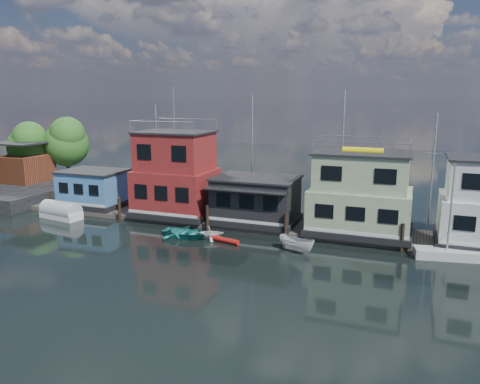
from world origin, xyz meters
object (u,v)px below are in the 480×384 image
at_px(houseboat_blue, 94,188).
at_px(dinghy_teal, 186,233).
at_px(tarp_runabout, 61,212).
at_px(motorboat, 297,244).
at_px(dinghy_white, 210,232).
at_px(houseboat_red, 176,176).
at_px(houseboat_dark, 256,200).
at_px(red_kayak, 223,240).
at_px(houseboat_green, 360,195).
at_px(day_sailer, 447,253).

bearing_deg(houseboat_blue, dinghy_teal, -21.98).
bearing_deg(houseboat_blue, tarp_runabout, -99.72).
xyz_separation_m(motorboat, dinghy_white, (-7.34, 0.56, -0.04)).
distance_m(houseboat_red, dinghy_teal, 7.51).
xyz_separation_m(houseboat_dark, red_kayak, (-0.93, -5.40, -2.20)).
bearing_deg(motorboat, houseboat_red, 90.43).
relative_size(houseboat_dark, dinghy_white, 3.42).
bearing_deg(houseboat_green, day_sailer, -26.18).
distance_m(houseboat_green, tarp_runabout, 27.66).
bearing_deg(houseboat_dark, tarp_runabout, -167.36).
bearing_deg(tarp_runabout, houseboat_dark, 22.14).
height_order(houseboat_blue, dinghy_white, houseboat_blue).
bearing_deg(motorboat, dinghy_teal, 111.97).
distance_m(houseboat_red, tarp_runabout, 11.53).
xyz_separation_m(houseboat_blue, tarp_runabout, (-0.70, -4.10, -1.55)).
bearing_deg(houseboat_blue, houseboat_red, 0.00).
distance_m(houseboat_green, day_sailer, 7.98).
distance_m(red_kayak, tarp_runabout, 17.33).
bearing_deg(houseboat_dark, dinghy_teal, -128.44).
distance_m(houseboat_red, day_sailer, 24.09).
distance_m(day_sailer, dinghy_white, 17.87).
height_order(houseboat_dark, houseboat_green, houseboat_green).
bearing_deg(houseboat_dark, day_sailer, -11.67).
bearing_deg(houseboat_blue, day_sailer, -5.59).
distance_m(houseboat_red, dinghy_white, 8.47).
xyz_separation_m(houseboat_red, dinghy_white, (5.80, -5.05, -3.53)).
relative_size(motorboat, red_kayak, 1.08).
xyz_separation_m(houseboat_red, day_sailer, (23.58, -3.24, -3.69)).
relative_size(red_kayak, dinghy_white, 1.35).
bearing_deg(houseboat_red, red_kayak, -37.46).
xyz_separation_m(houseboat_blue, red_kayak, (16.57, -5.42, -1.99)).
height_order(houseboat_green, tarp_runabout, houseboat_green).
xyz_separation_m(houseboat_red, houseboat_green, (17.00, 0.00, -0.55)).
bearing_deg(houseboat_green, houseboat_blue, -180.00).
distance_m(motorboat, red_kayak, 6.09).
xyz_separation_m(houseboat_green, tarp_runabout, (-27.20, -4.10, -2.90)).
relative_size(houseboat_red, houseboat_green, 1.41).
relative_size(houseboat_green, day_sailer, 1.21).
relative_size(houseboat_blue, day_sailer, 0.92).
relative_size(motorboat, dinghy_white, 1.46).
xyz_separation_m(houseboat_blue, dinghy_white, (15.30, -5.05, -1.64)).
distance_m(dinghy_teal, red_kayak, 3.31).
height_order(dinghy_teal, red_kayak, dinghy_teal).
height_order(houseboat_blue, day_sailer, day_sailer).
bearing_deg(houseboat_red, motorboat, -23.13).
height_order(houseboat_blue, houseboat_red, houseboat_red).
bearing_deg(day_sailer, houseboat_red, 162.45).
xyz_separation_m(houseboat_blue, houseboat_dark, (17.50, -0.02, 0.21)).
distance_m(houseboat_blue, dinghy_white, 16.20).
bearing_deg(houseboat_dark, houseboat_green, 0.12).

